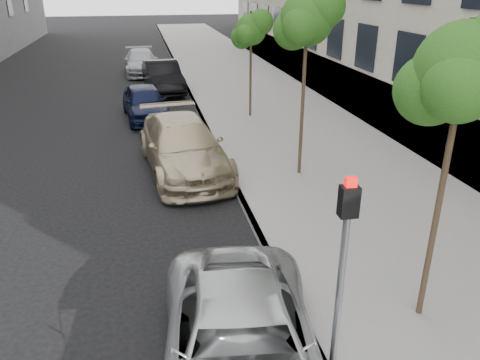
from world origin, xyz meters
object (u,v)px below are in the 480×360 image
object	(u,v)px
sedan_blue	(145,102)
sedan_rear	(141,62)
tree_mid	(308,19)
signal_pole	(343,255)
minivan	(242,352)
tree_far	(252,30)
sedan_black	(163,77)
tree_near	(465,71)
suv	(183,146)

from	to	relation	value
sedan_blue	sedan_rear	bearing A→B (deg)	83.67
tree_mid	signal_pole	world-z (taller)	tree_mid
minivan	sedan_rear	distance (m)	25.29
tree_far	sedan_black	world-z (taller)	tree_far
tree_mid	sedan_black	bearing A→B (deg)	104.97
tree_far	sedan_rear	xyz separation A→B (m)	(-4.34, 11.41, -2.88)
tree_far	sedan_black	distance (m)	7.37
tree_near	sedan_black	xyz separation A→B (m)	(-3.33, 18.94, -3.46)
sedan_rear	sedan_black	bearing A→B (deg)	-82.00
tree_mid	tree_far	bearing A→B (deg)	90.00
suv	sedan_black	distance (m)	11.24
tree_near	sedan_blue	distance (m)	14.98
suv	sedan_rear	distance (m)	16.74
sedan_black	tree_near	bearing A→B (deg)	-85.56
tree_near	signal_pole	xyz separation A→B (m)	(-1.93, -0.80, -2.22)
tree_near	tree_mid	bearing A→B (deg)	90.00
signal_pole	sedan_blue	size ratio (longest dim) A/B	0.73
tree_near	sedan_black	size ratio (longest dim) A/B	1.04
sedan_blue	tree_far	bearing A→B (deg)	-17.97
minivan	tree_mid	bearing A→B (deg)	73.13
tree_far	minivan	distance (m)	14.55
signal_pole	sedan_black	bearing A→B (deg)	95.59
sedan_black	tree_mid	bearing A→B (deg)	-80.55
suv	sedan_rear	xyz separation A→B (m)	(-1.01, 16.71, -0.07)
tree_mid	sedan_rear	world-z (taller)	tree_mid
signal_pole	suv	world-z (taller)	signal_pole
tree_mid	sedan_blue	size ratio (longest dim) A/B	1.26
minivan	signal_pole	bearing A→B (deg)	10.26
tree_far	sedan_black	xyz separation A→B (m)	(-3.33, 5.94, -2.82)
tree_far	suv	distance (m)	6.86
signal_pole	suv	bearing A→B (deg)	100.89
suv	signal_pole	bearing A→B (deg)	-86.71
tree_mid	suv	world-z (taller)	tree_mid
tree_near	minivan	distance (m)	4.95
tree_mid	minivan	bearing A→B (deg)	-114.31
tree_near	tree_far	world-z (taller)	tree_near
tree_mid	minivan	world-z (taller)	tree_mid
sedan_rear	minivan	bearing A→B (deg)	-90.19
tree_near	sedan_rear	bearing A→B (deg)	100.08
suv	sedan_rear	bearing A→B (deg)	87.40
suv	sedan_blue	size ratio (longest dim) A/B	1.32
tree_near	suv	bearing A→B (deg)	113.38
tree_mid	sedan_black	distance (m)	13.40
suv	sedan_blue	xyz separation A→B (m)	(-1.02, 6.20, -0.09)
suv	tree_far	bearing A→B (deg)	51.83
sedan_black	sedan_rear	xyz separation A→B (m)	(-1.01, 5.47, -0.06)
tree_far	sedan_black	size ratio (longest dim) A/B	0.89
minivan	suv	bearing A→B (deg)	97.45
tree_near	suv	distance (m)	9.07
tree_near	suv	world-z (taller)	tree_near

